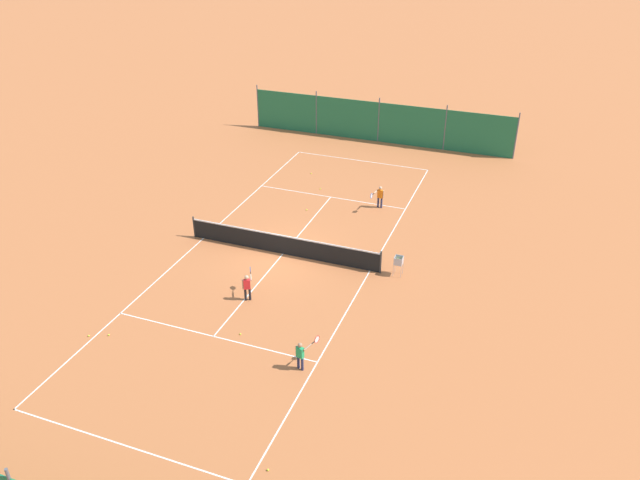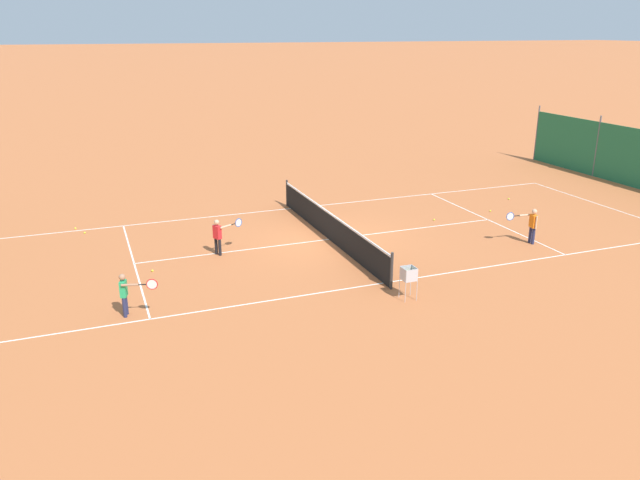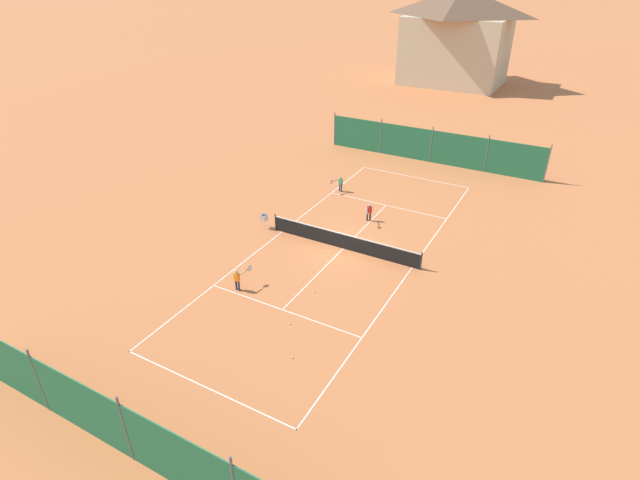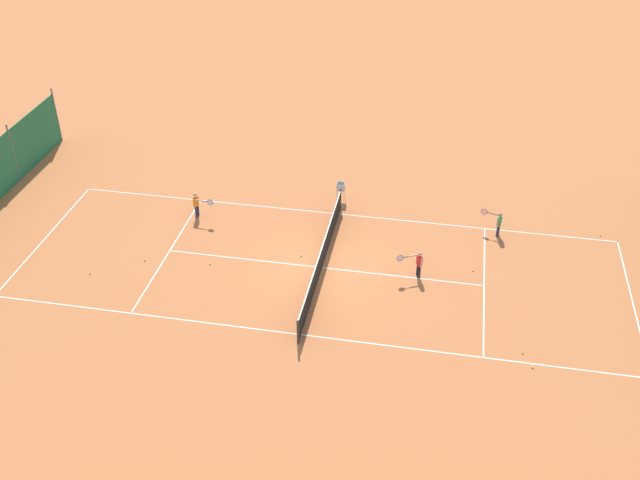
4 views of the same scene
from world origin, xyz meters
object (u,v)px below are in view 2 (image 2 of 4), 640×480
tennis_ball_far_corner (75,228)px  tennis_ball_by_net_left (152,271)px  tennis_ball_near_corner (434,220)px  player_near_service (219,234)px  ball_hopper (409,276)px  tennis_ball_alley_left (363,241)px  player_far_service (126,291)px  tennis_ball_alley_right (509,199)px  tennis_net (329,225)px  player_far_baseline (532,223)px  tennis_ball_service_box (85,233)px  tennis_ball_by_net_right (490,211)px

tennis_ball_far_corner → tennis_ball_by_net_left: same height
tennis_ball_far_corner → tennis_ball_near_corner: bearing=-106.4°
player_near_service → ball_hopper: size_ratio=1.30×
tennis_ball_by_net_left → ball_hopper: bearing=-126.0°
tennis_ball_far_corner → tennis_ball_alley_left: bearing=-118.8°
player_far_service → tennis_ball_near_corner: bearing=-69.1°
player_near_service → tennis_ball_alley_right: size_ratio=17.53×
tennis_net → player_far_baseline: 6.68m
player_far_service → tennis_net: bearing=-61.7°
tennis_ball_near_corner → player_far_service: bearing=110.9°
tennis_ball_alley_left → ball_hopper: 4.77m
tennis_ball_service_box → tennis_ball_by_net_left: bearing=-158.6°
tennis_net → tennis_ball_by_net_right: 7.20m
tennis_ball_near_corner → tennis_ball_alley_right: size_ratio=1.00×
player_far_baseline → tennis_ball_alley_left: size_ratio=17.97×
tennis_ball_by_net_left → ball_hopper: (-4.41, -6.07, 0.62)m
tennis_ball_by_net_right → player_near_service: bearing=95.2°
tennis_ball_near_corner → tennis_ball_service_box: 12.56m
tennis_ball_near_corner → ball_hopper: ball_hopper is taller
tennis_ball_service_box → ball_hopper: 11.90m
tennis_ball_alley_right → tennis_ball_by_net_right: bearing=124.6°
player_near_service → tennis_ball_near_corner: (0.75, -8.24, -0.65)m
tennis_ball_by_net_left → tennis_ball_by_net_right: size_ratio=1.00×
tennis_ball_by_net_left → player_far_service: bearing=162.0°
tennis_ball_alley_left → tennis_ball_service_box: size_ratio=1.00×
tennis_ball_far_corner → ball_hopper: bearing=-139.7°
tennis_ball_by_net_left → tennis_ball_by_net_right: bearing=-82.4°
tennis_ball_near_corner → tennis_ball_by_net_right: size_ratio=1.00×
tennis_ball_by_net_left → player_near_service: bearing=-70.8°
tennis_ball_alley_right → tennis_ball_far_corner: bearing=82.7°
tennis_ball_alley_right → tennis_ball_by_net_left: bearing=101.4°
tennis_net → ball_hopper: bearing=-178.8°
ball_hopper → tennis_net: bearing=1.2°
tennis_ball_service_box → player_far_service: bearing=-173.4°
tennis_ball_by_net_right → ball_hopper: bearing=131.3°
ball_hopper → tennis_ball_alley_left: bearing=-10.4°
player_near_service → player_far_service: bearing=139.1°
tennis_ball_alley_right → tennis_ball_by_net_left: 15.20m
tennis_ball_near_corner → ball_hopper: (-5.92, 4.35, 0.62)m
tennis_ball_alley_left → tennis_ball_service_box: bearing=63.8°
tennis_ball_service_box → ball_hopper: (-8.93, -7.84, 0.62)m
player_far_service → tennis_ball_service_box: (7.34, 0.85, -0.62)m
player_far_baseline → tennis_ball_near_corner: (3.40, 1.61, -0.66)m
tennis_net → tennis_ball_by_net_left: size_ratio=139.09×
tennis_net → player_near_service: (-0.12, 3.78, 0.18)m
tennis_ball_far_corner → tennis_ball_by_net_right: (-3.43, -15.16, 0.00)m
player_far_baseline → tennis_ball_by_net_right: bearing=-16.2°
tennis_ball_far_corner → tennis_ball_by_net_left: 5.58m
tennis_ball_near_corner → tennis_ball_alley_right: same height
tennis_ball_alley_right → tennis_ball_by_net_left: (-3.00, 14.90, 0.00)m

